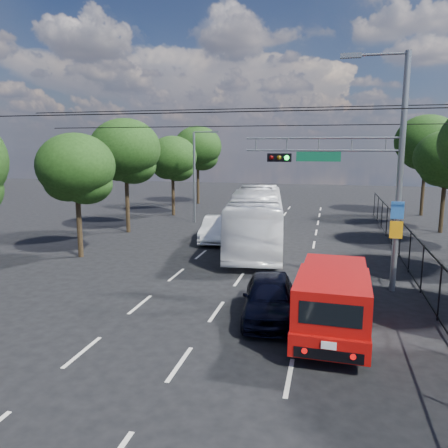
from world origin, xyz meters
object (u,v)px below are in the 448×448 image
(red_pickup, at_px, (333,299))
(white_bus, at_px, (256,219))
(white_van, at_px, (217,229))
(navy_hatchback, at_px, (269,297))
(signal_mast, at_px, (369,163))

(red_pickup, xyz_separation_m, white_bus, (-4.41, 11.66, 0.54))
(white_van, bearing_deg, navy_hatchback, -72.39)
(signal_mast, height_order, red_pickup, signal_mast)
(red_pickup, distance_m, white_bus, 12.47)
(red_pickup, relative_size, white_bus, 0.49)
(red_pickup, xyz_separation_m, white_van, (-7.05, 12.62, -0.38))
(white_van, bearing_deg, red_pickup, -65.92)
(red_pickup, bearing_deg, signal_mast, 76.02)
(signal_mast, height_order, navy_hatchback, signal_mast)
(signal_mast, relative_size, white_bus, 0.78)
(white_bus, bearing_deg, red_pickup, -76.78)
(signal_mast, bearing_deg, red_pickup, -103.98)
(red_pickup, bearing_deg, navy_hatchback, 157.81)
(signal_mast, distance_m, white_van, 12.14)
(white_bus, bearing_deg, signal_mast, -57.45)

